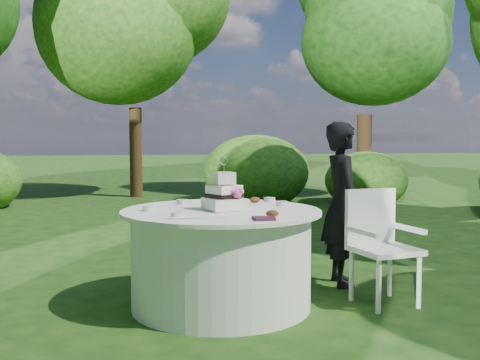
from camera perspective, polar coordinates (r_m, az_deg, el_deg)
name	(u,v)px	position (r m, az deg, el deg)	size (l,w,h in m)	color
ground	(221,306)	(4.55, -1.90, -12.70)	(80.00, 80.00, 0.00)	#12340E
napkins	(264,219)	(3.84, 2.42, -3.93)	(0.14, 0.14, 0.02)	#401B30
feather_plume	(198,217)	(3.95, -4.32, -3.76)	(0.48, 0.07, 0.01)	white
guest	(342,204)	(5.13, 10.34, -2.40)	(0.54, 0.35, 1.47)	black
table	(221,258)	(4.45, -1.91, -7.91)	(1.56, 1.56, 0.77)	silver
cake	(224,196)	(4.34, -1.60, -1.59)	(0.34, 0.34, 0.41)	white
chair	(379,238)	(4.69, 13.92, -5.74)	(0.54, 0.53, 0.91)	silver
votives	(215,205)	(4.50, -2.60, -2.58)	(1.18, 0.91, 0.04)	silver
petal_cups	(263,206)	(4.42, 2.32, -2.65)	(0.17, 0.98, 0.05)	#562D16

